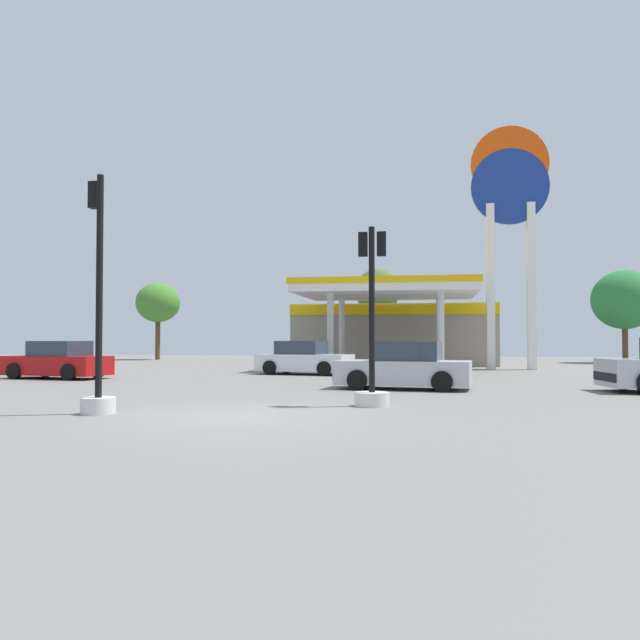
% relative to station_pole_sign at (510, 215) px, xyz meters
% --- Properties ---
extents(ground_plane, '(90.00, 90.00, 0.00)m').
position_rel_station_pole_sign_xyz_m(ground_plane, '(-8.00, -21.04, -7.92)').
color(ground_plane, slate).
rests_on(ground_plane, ground).
extents(gas_station, '(11.88, 14.62, 4.40)m').
position_rel_station_pole_sign_xyz_m(gas_station, '(-6.19, 5.23, -5.83)').
color(gas_station, gray).
rests_on(gas_station, ground).
extents(station_pole_sign, '(3.90, 0.56, 12.49)m').
position_rel_station_pole_sign_xyz_m(station_pole_sign, '(0.00, 0.00, 0.00)').
color(station_pole_sign, white).
rests_on(station_pole_sign, ground).
extents(car_0, '(4.28, 2.24, 1.47)m').
position_rel_station_pole_sign_xyz_m(car_0, '(-4.89, -13.64, -7.26)').
color(car_0, black).
rests_on(car_0, ground).
extents(car_1, '(4.38, 2.55, 1.47)m').
position_rel_station_pole_sign_xyz_m(car_1, '(-9.55, -6.11, -7.26)').
color(car_1, black).
rests_on(car_1, ground).
extents(car_3, '(4.34, 2.36, 1.48)m').
position_rel_station_pole_sign_xyz_m(car_3, '(-18.56, -10.63, -7.25)').
color(car_3, black).
rests_on(car_3, ground).
extents(traffic_signal_0, '(0.71, 0.71, 5.03)m').
position_rel_station_pole_sign_xyz_m(traffic_signal_0, '(-10.97, -21.28, -6.47)').
color(traffic_signal_0, silver).
rests_on(traffic_signal_0, ground).
extents(traffic_signal_1, '(0.81, 0.81, 4.20)m').
position_rel_station_pole_sign_xyz_m(traffic_signal_1, '(-5.44, -18.76, -6.62)').
color(traffic_signal_1, silver).
rests_on(traffic_signal_1, ground).
extents(tree_0, '(3.28, 3.28, 5.75)m').
position_rel_station_pole_sign_xyz_m(tree_0, '(-24.16, 11.47, -3.68)').
color(tree_0, brown).
rests_on(tree_0, ground).
extents(tree_1, '(3.18, 3.18, 6.64)m').
position_rel_station_pole_sign_xyz_m(tree_1, '(-7.79, 12.52, -2.96)').
color(tree_1, brown).
rests_on(tree_1, ground).
extents(tree_2, '(4.11, 4.11, 6.00)m').
position_rel_station_pole_sign_xyz_m(tree_2, '(8.32, 10.16, -3.85)').
color(tree_2, brown).
rests_on(tree_2, ground).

